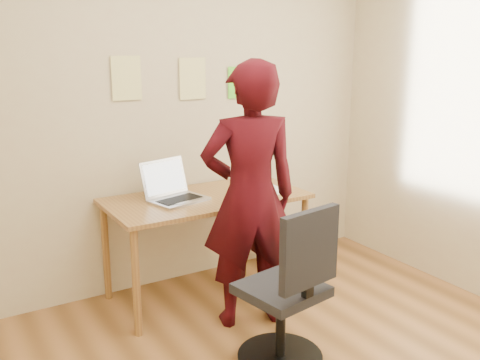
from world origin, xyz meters
TOP-DOWN VIEW (x-y plane):
  - room at (0.00, 0.00)m, footprint 3.58×3.58m
  - desk at (0.08, 1.38)m, footprint 1.40×0.70m
  - laptop at (-0.15, 1.42)m, footprint 0.44×0.41m
  - paper_sheet at (0.55, 1.31)m, footprint 0.25×0.34m
  - phone at (0.24, 1.19)m, footprint 0.10×0.13m
  - wall_note_left at (-0.33, 1.74)m, footprint 0.21×0.00m
  - wall_note_mid at (0.17, 1.74)m, footprint 0.21×0.00m
  - wall_note_right at (0.56, 1.74)m, footprint 0.18×0.00m
  - office_chair at (0.05, 0.34)m, footprint 0.50×0.50m
  - person at (0.13, 0.88)m, footprint 0.71×0.57m

SIDE VIEW (x-z plane):
  - office_chair at x=0.05m, z-range -0.07..0.88m
  - desk at x=0.08m, z-range 0.28..1.02m
  - paper_sheet at x=0.55m, z-range 0.74..0.74m
  - phone at x=0.24m, z-range 0.74..0.75m
  - laptop at x=-0.15m, z-range 0.66..0.93m
  - person at x=0.13m, z-range 0.00..1.70m
  - room at x=0.00m, z-range -0.04..2.74m
  - wall_note_right at x=0.56m, z-range 1.38..1.62m
  - wall_note_mid at x=0.17m, z-range 1.39..1.69m
  - wall_note_left at x=-0.33m, z-range 1.41..1.71m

